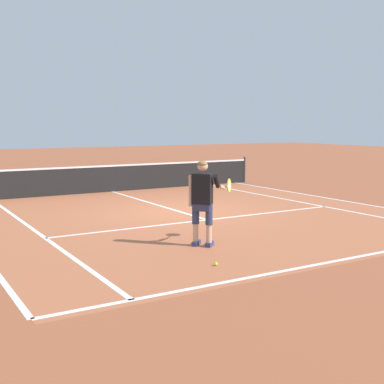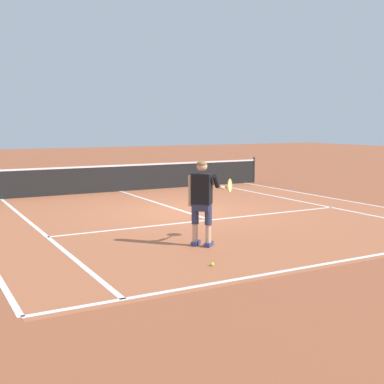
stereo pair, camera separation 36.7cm
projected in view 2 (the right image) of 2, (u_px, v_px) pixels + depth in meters
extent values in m
plane|color=#9E5133|center=(184.00, 212.00, 14.22)|extent=(80.00, 80.00, 0.00)
cube|color=#B2603D|center=(193.00, 214.00, 13.79)|extent=(10.98, 11.30, 0.00)
cube|color=white|center=(340.00, 261.00, 9.05)|extent=(10.98, 0.10, 0.01)
cube|color=white|center=(211.00, 220.00, 12.96)|extent=(8.23, 0.10, 0.01)
cube|color=white|center=(158.00, 203.00, 15.74)|extent=(0.10, 6.40, 0.01)
cube|color=white|center=(38.00, 229.00, 11.82)|extent=(0.10, 10.90, 0.01)
cube|color=white|center=(309.00, 203.00, 15.75)|extent=(0.10, 10.90, 0.01)
cube|color=white|center=(341.00, 200.00, 16.41)|extent=(0.10, 10.90, 0.01)
cylinder|color=#333338|center=(254.00, 170.00, 21.29)|extent=(0.08, 0.08, 1.07)
cube|color=black|center=(120.00, 179.00, 18.46)|extent=(11.84, 0.02, 0.91)
cube|color=white|center=(120.00, 166.00, 18.40)|extent=(11.84, 0.03, 0.06)
cube|color=navy|center=(196.00, 243.00, 10.26)|extent=(0.28, 0.27, 0.09)
cube|color=navy|center=(209.00, 244.00, 10.16)|extent=(0.28, 0.27, 0.09)
cylinder|color=tan|center=(195.00, 233.00, 10.19)|extent=(0.11, 0.11, 0.36)
cylinder|color=#2D3351|center=(195.00, 214.00, 10.14)|extent=(0.14, 0.14, 0.41)
cylinder|color=tan|center=(208.00, 234.00, 10.09)|extent=(0.11, 0.11, 0.36)
cylinder|color=#2D3351|center=(208.00, 214.00, 10.04)|extent=(0.14, 0.14, 0.41)
cube|color=#2D3351|center=(202.00, 206.00, 10.07)|extent=(0.37, 0.39, 0.20)
cube|color=black|center=(202.00, 189.00, 10.02)|extent=(0.41, 0.43, 0.60)
cylinder|color=tan|center=(190.00, 191.00, 10.11)|extent=(0.09, 0.09, 0.62)
cylinder|color=black|center=(216.00, 181.00, 9.99)|extent=(0.26, 0.24, 0.29)
cylinder|color=tan|center=(221.00, 187.00, 10.19)|extent=(0.27, 0.25, 0.14)
sphere|color=tan|center=(202.00, 166.00, 9.97)|extent=(0.21, 0.21, 0.21)
ellipsoid|color=olive|center=(202.00, 164.00, 9.95)|extent=(0.28, 0.28, 0.12)
cylinder|color=#232326|center=(225.00, 188.00, 10.39)|extent=(0.17, 0.15, 0.03)
cylinder|color=yellow|center=(227.00, 187.00, 10.53)|extent=(0.09, 0.08, 0.02)
torus|color=yellow|center=(230.00, 186.00, 10.70)|extent=(0.24, 0.21, 0.30)
cylinder|color=silver|center=(230.00, 186.00, 10.70)|extent=(0.19, 0.17, 0.25)
sphere|color=#CCE02D|center=(212.00, 264.00, 8.75)|extent=(0.07, 0.07, 0.07)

